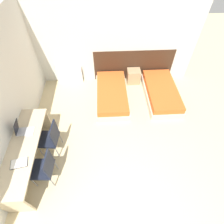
% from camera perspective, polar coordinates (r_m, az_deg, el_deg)
% --- Properties ---
extents(wall_back, '(5.43, 0.05, 2.70)m').
position_cam_1_polar(wall_back, '(5.61, -1.21, 21.82)').
color(wall_back, silver).
rests_on(wall_back, ground_plane).
extents(wall_left, '(0.05, 5.51, 2.70)m').
position_cam_1_polar(wall_left, '(4.29, -31.26, 3.34)').
color(wall_left, silver).
rests_on(wall_left, ground_plane).
extents(headboard_panel, '(2.63, 0.03, 1.06)m').
position_cam_1_polar(headboard_panel, '(6.09, 7.01, 14.89)').
color(headboard_panel, '#382316').
rests_on(headboard_panel, ground_plane).
extents(bed_near_window, '(0.97, 1.90, 0.38)m').
position_cam_1_polar(bed_near_window, '(5.48, -0.08, 5.81)').
color(bed_near_window, beige).
rests_on(bed_near_window, ground_plane).
extents(bed_near_door, '(0.97, 1.90, 0.38)m').
position_cam_1_polar(bed_near_door, '(5.75, 15.73, 6.18)').
color(bed_near_door, beige).
rests_on(bed_near_door, ground_plane).
extents(nightstand, '(0.43, 0.36, 0.48)m').
position_cam_1_polar(nightstand, '(6.09, 7.02, 11.50)').
color(nightstand, tan).
rests_on(nightstand, ground_plane).
extents(radiator, '(0.84, 0.12, 0.59)m').
position_cam_1_polar(radiator, '(6.19, -13.62, 11.73)').
color(radiator, silver).
rests_on(radiator, ground_plane).
extents(desk, '(0.60, 2.08, 0.77)m').
position_cam_1_polar(desk, '(4.25, -26.46, -11.31)').
color(desk, '#C6B28E').
rests_on(desk, ground_plane).
extents(chair_near_laptop, '(0.48, 0.48, 0.98)m').
position_cam_1_polar(chair_near_laptop, '(4.30, -19.41, -7.84)').
color(chair_near_laptop, black).
rests_on(chair_near_laptop, ground_plane).
extents(chair_near_notebook, '(0.47, 0.47, 0.98)m').
position_cam_1_polar(chair_near_notebook, '(3.98, -21.16, -16.55)').
color(chair_near_notebook, black).
rests_on(chair_near_notebook, ground_plane).
extents(laptop, '(0.36, 0.23, 0.36)m').
position_cam_1_polar(laptop, '(4.27, -27.20, -5.25)').
color(laptop, silver).
rests_on(laptop, desk).
extents(open_notebook, '(0.35, 0.26, 0.02)m').
position_cam_1_polar(open_notebook, '(3.94, -28.07, -14.52)').
color(open_notebook, black).
rests_on(open_notebook, desk).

